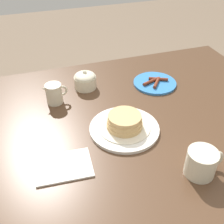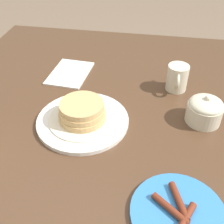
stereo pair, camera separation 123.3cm
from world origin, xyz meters
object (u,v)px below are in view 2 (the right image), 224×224
pancake_plate (83,116)px  creamer_pitcher (177,77)px  side_plate_bacon (178,213)px  sugar_bowl (205,110)px  napkin (70,73)px

pancake_plate → creamer_pitcher: creamer_pitcher is taller
pancake_plate → creamer_pitcher: (-0.21, 0.25, 0.02)m
side_plate_bacon → sugar_bowl: 0.31m
creamer_pitcher → sugar_bowl: size_ratio=1.07×
creamer_pitcher → napkin: (-0.03, -0.36, -0.04)m
creamer_pitcher → sugar_bowl: creamer_pitcher is taller
napkin → side_plate_bacon: bearing=37.0°
pancake_plate → creamer_pitcher: 0.33m
side_plate_bacon → creamer_pitcher: (-0.45, -0.00, 0.04)m
sugar_bowl → side_plate_bacon: bearing=-13.0°
creamer_pitcher → napkin: creamer_pitcher is taller
sugar_bowl → pancake_plate: bearing=-79.0°
side_plate_bacon → pancake_plate: bearing=-133.4°
side_plate_bacon → creamer_pitcher: bearing=-179.7°
pancake_plate → napkin: 0.26m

